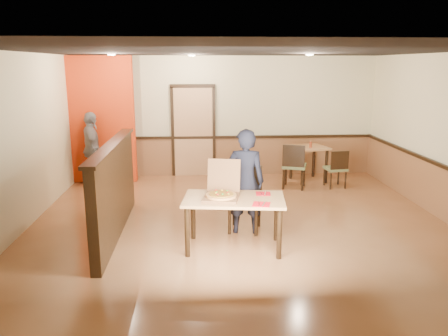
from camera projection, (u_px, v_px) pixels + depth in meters
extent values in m
plane|color=#A3693F|center=(242.00, 226.00, 7.22)|extent=(7.00, 7.00, 0.00)
plane|color=black|center=(243.00, 51.00, 6.57)|extent=(7.00, 7.00, 0.00)
plane|color=beige|center=(227.00, 117.00, 10.30)|extent=(7.00, 0.00, 7.00)
plane|color=beige|center=(15.00, 145.00, 6.69)|extent=(0.00, 7.00, 7.00)
cube|color=brown|center=(227.00, 156.00, 10.49)|extent=(7.00, 0.04, 0.90)
cube|color=black|center=(227.00, 137.00, 10.36)|extent=(7.00, 0.06, 0.06)
cube|color=brown|center=(447.00, 196.00, 7.33)|extent=(0.04, 7.00, 0.90)
cube|color=tan|center=(193.00, 132.00, 10.29)|extent=(0.90, 0.06, 2.10)
cube|color=black|center=(115.00, 191.00, 6.75)|extent=(0.14, 3.00, 1.40)
cube|color=black|center=(112.00, 145.00, 6.58)|extent=(0.20, 3.10, 0.05)
cube|color=red|center=(98.00, 120.00, 9.64)|extent=(1.60, 0.20, 2.78)
cylinder|color=beige|center=(111.00, 55.00, 8.19)|extent=(0.14, 0.14, 0.02)
cylinder|color=beige|center=(192.00, 55.00, 8.96)|extent=(0.14, 0.14, 0.02)
cylinder|color=beige|center=(310.00, 55.00, 8.12)|extent=(0.14, 0.14, 0.02)
cube|color=#B7814D|center=(234.00, 199.00, 6.19)|extent=(1.51, 0.97, 0.04)
cylinder|color=black|center=(187.00, 232.00, 5.99)|extent=(0.07, 0.07, 0.72)
cylinder|color=black|center=(193.00, 216.00, 6.62)|extent=(0.07, 0.07, 0.72)
cylinder|color=black|center=(279.00, 234.00, 5.92)|extent=(0.07, 0.07, 0.72)
cylinder|color=black|center=(276.00, 218.00, 6.56)|extent=(0.07, 0.07, 0.72)
cube|color=olive|center=(245.00, 200.00, 6.92)|extent=(0.61, 0.61, 0.07)
cube|color=black|center=(247.00, 180.00, 7.08)|extent=(0.48, 0.16, 0.48)
cylinder|color=black|center=(230.00, 221.00, 6.83)|extent=(0.05, 0.05, 0.44)
cylinder|color=black|center=(234.00, 212.00, 7.22)|extent=(0.05, 0.05, 0.44)
cylinder|color=black|center=(256.00, 223.00, 6.75)|extent=(0.05, 0.05, 0.44)
cylinder|color=black|center=(259.00, 214.00, 7.15)|extent=(0.05, 0.05, 0.44)
cube|color=olive|center=(294.00, 166.00, 9.35)|extent=(0.61, 0.61, 0.06)
cube|color=black|center=(294.00, 156.00, 9.09)|extent=(0.45, 0.19, 0.46)
cylinder|color=black|center=(304.00, 176.00, 9.56)|extent=(0.05, 0.05, 0.42)
cylinder|color=black|center=(302.00, 181.00, 9.18)|extent=(0.05, 0.05, 0.42)
cylinder|color=black|center=(286.00, 175.00, 9.66)|extent=(0.05, 0.05, 0.42)
cylinder|color=black|center=(283.00, 180.00, 9.28)|extent=(0.05, 0.05, 0.42)
cube|color=olive|center=(335.00, 169.00, 9.43)|extent=(0.46, 0.46, 0.05)
cube|color=black|center=(340.00, 160.00, 9.20)|extent=(0.39, 0.09, 0.39)
cylinder|color=black|center=(338.00, 177.00, 9.67)|extent=(0.04, 0.04, 0.36)
cylinder|color=black|center=(346.00, 180.00, 9.35)|extent=(0.04, 0.04, 0.36)
cylinder|color=black|center=(324.00, 177.00, 9.61)|extent=(0.04, 0.04, 0.36)
cylinder|color=black|center=(331.00, 181.00, 9.29)|extent=(0.04, 0.04, 0.36)
cube|color=#B7814D|center=(309.00, 147.00, 9.85)|extent=(0.90, 0.90, 0.04)
cylinder|color=black|center=(303.00, 168.00, 9.59)|extent=(0.07, 0.07, 0.76)
cylinder|color=black|center=(291.00, 163.00, 10.13)|extent=(0.07, 0.07, 0.76)
cylinder|color=black|center=(326.00, 166.00, 9.75)|extent=(0.07, 0.07, 0.76)
cylinder|color=black|center=(314.00, 161.00, 10.29)|extent=(0.07, 0.07, 0.76)
imported|color=black|center=(245.00, 182.00, 6.77)|extent=(0.65, 0.47, 1.66)
imported|color=gray|center=(92.00, 149.00, 9.48)|extent=(0.67, 1.02, 1.62)
cube|color=brown|center=(221.00, 198.00, 6.14)|extent=(0.56, 0.56, 0.03)
cube|color=brown|center=(224.00, 175.00, 6.35)|extent=(0.49, 0.18, 0.47)
cylinder|color=#C78B48|center=(221.00, 195.00, 6.13)|extent=(0.56, 0.56, 0.03)
cube|color=red|center=(261.00, 204.00, 5.89)|extent=(0.28, 0.28, 0.01)
cylinder|color=silver|center=(259.00, 204.00, 5.88)|extent=(0.06, 0.19, 0.01)
cube|color=silver|center=(264.00, 204.00, 5.89)|extent=(0.07, 0.21, 0.00)
cube|color=red|center=(263.00, 194.00, 6.37)|extent=(0.23, 0.23, 0.00)
cylinder|color=silver|center=(261.00, 193.00, 6.37)|extent=(0.03, 0.18, 0.01)
cube|color=silver|center=(265.00, 193.00, 6.37)|extent=(0.03, 0.19, 0.00)
cylinder|color=maroon|center=(311.00, 145.00, 9.69)|extent=(0.05, 0.05, 0.14)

